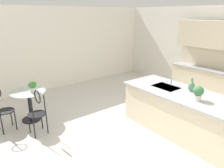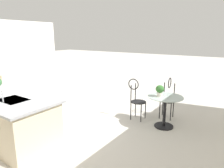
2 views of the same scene
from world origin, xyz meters
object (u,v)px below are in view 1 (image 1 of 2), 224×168
(potted_plant_on_table, at_px, (32,86))
(potted_plant_counter_near, at_px, (198,92))
(chair_by_island, at_px, (37,110))
(chair_near_window, at_px, (1,107))
(vase_on_counter, at_px, (191,86))
(bistro_table, at_px, (29,103))

(potted_plant_on_table, distance_m, potted_plant_counter_near, 3.55)
(potted_plant_on_table, relative_size, potted_plant_counter_near, 0.94)
(chair_by_island, distance_m, potted_plant_on_table, 0.75)
(chair_near_window, height_order, chair_by_island, same)
(chair_near_window, bearing_deg, potted_plant_counter_near, 45.90)
(chair_near_window, xyz_separation_m, potted_plant_on_table, (-0.04, 0.71, 0.32))
(chair_by_island, relative_size, vase_on_counter, 3.62)
(potted_plant_on_table, relative_size, vase_on_counter, 0.92)
(bistro_table, distance_m, vase_on_counter, 3.70)
(potted_plant_on_table, height_order, vase_on_counter, vase_on_counter)
(chair_near_window, relative_size, vase_on_counter, 3.62)
(chair_by_island, bearing_deg, bistro_table, 175.29)
(bistro_table, bearing_deg, chair_near_window, -76.24)
(potted_plant_counter_near, relative_size, vase_on_counter, 0.98)
(vase_on_counter, bearing_deg, chair_near_window, -127.07)
(chair_near_window, height_order, potted_plant_counter_near, potted_plant_counter_near)
(potted_plant_on_table, xyz_separation_m, vase_on_counter, (2.47, 2.50, 0.14))
(vase_on_counter, bearing_deg, chair_by_island, -124.24)
(chair_near_window, relative_size, chair_by_island, 1.00)
(bistro_table, relative_size, potted_plant_on_table, 3.02)
(chair_near_window, relative_size, potted_plant_counter_near, 3.69)
(chair_by_island, xyz_separation_m, potted_plant_counter_near, (2.16, 2.31, 0.51))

